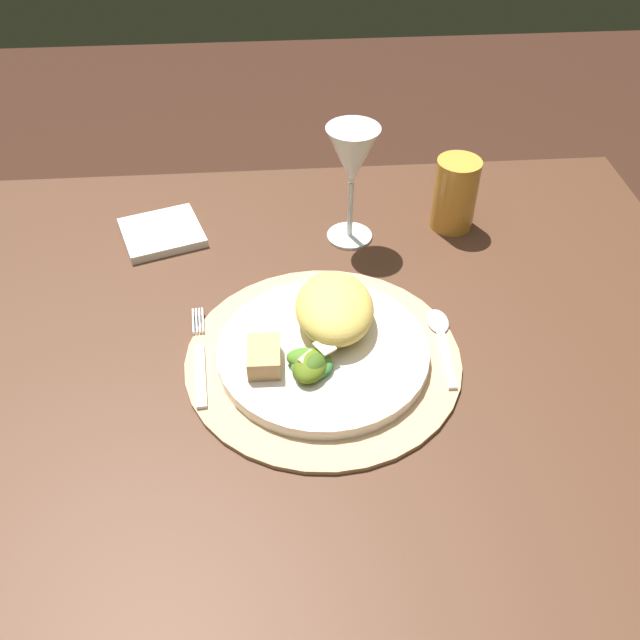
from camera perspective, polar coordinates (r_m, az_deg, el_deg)
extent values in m
plane|color=#381E15|center=(1.46, -2.91, -23.23)|extent=(6.00, 6.00, 0.00)
cube|color=#4B2C1D|center=(0.85, -4.59, -2.96)|extent=(1.20, 0.86, 0.02)
cylinder|color=#472A20|center=(1.46, -24.89, -4.16)|extent=(0.08, 0.08, 0.71)
cylinder|color=#462B1E|center=(1.45, 17.09, -2.07)|extent=(0.08, 0.08, 0.71)
cylinder|color=tan|center=(0.83, 0.27, -3.21)|extent=(0.33, 0.33, 0.01)
cylinder|color=silver|center=(0.82, 0.27, -2.68)|extent=(0.25, 0.25, 0.02)
ellipsoid|color=#DFBC56|center=(0.83, 1.22, 1.02)|extent=(0.10, 0.13, 0.05)
ellipsoid|color=#485C32|center=(0.78, -0.80, -3.93)|extent=(0.04, 0.05, 0.01)
ellipsoid|color=#506715|center=(0.78, -0.81, -3.87)|extent=(0.05, 0.06, 0.02)
ellipsoid|color=#357634|center=(0.78, -0.67, -3.88)|extent=(0.06, 0.05, 0.02)
ellipsoid|color=#457621|center=(0.79, -0.92, -3.27)|extent=(0.06, 0.04, 0.02)
ellipsoid|color=#385818|center=(0.78, -0.51, -3.86)|extent=(0.04, 0.05, 0.02)
cube|color=beige|center=(0.77, -0.86, -3.30)|extent=(0.03, 0.03, 0.01)
cube|color=beige|center=(0.78, 0.39, -2.23)|extent=(0.03, 0.03, 0.00)
cube|color=tan|center=(0.79, -4.40, -3.07)|extent=(0.04, 0.06, 0.03)
cube|color=silver|center=(0.81, -9.98, -4.59)|extent=(0.02, 0.10, 0.00)
cube|color=silver|center=(0.88, -10.56, -0.13)|extent=(0.01, 0.05, 0.00)
cube|color=silver|center=(0.88, -10.31, -0.10)|extent=(0.01, 0.05, 0.00)
cube|color=silver|center=(0.88, -10.05, -0.08)|extent=(0.01, 0.05, 0.00)
cube|color=silver|center=(0.88, -9.79, -0.05)|extent=(0.01, 0.05, 0.00)
cube|color=silver|center=(0.83, 10.53, -3.18)|extent=(0.01, 0.10, 0.00)
ellipsoid|color=silver|center=(0.88, 9.84, -0.10)|extent=(0.03, 0.04, 0.01)
cube|color=white|center=(1.05, -13.10, 7.14)|extent=(0.14, 0.14, 0.01)
cylinder|color=silver|center=(1.02, 2.48, 7.06)|extent=(0.07, 0.07, 0.00)
cylinder|color=silver|center=(1.00, 2.56, 9.20)|extent=(0.01, 0.01, 0.09)
cone|color=silver|center=(0.95, 2.72, 13.51)|extent=(0.07, 0.07, 0.08)
cylinder|color=gold|center=(1.04, 11.24, 10.31)|extent=(0.06, 0.06, 0.11)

